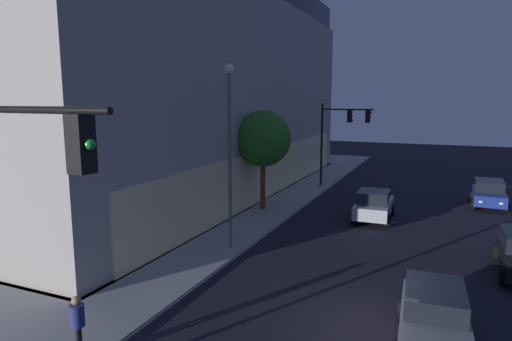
{
  "coord_description": "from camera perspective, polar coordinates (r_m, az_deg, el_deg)",
  "views": [
    {
      "loc": [
        -12.16,
        -1.64,
        6.69
      ],
      "look_at": [
        5.37,
        5.95,
        3.61
      ],
      "focal_mm": 30.48,
      "sensor_mm": 36.0,
      "label": 1
    }
  ],
  "objects": [
    {
      "name": "car_silver",
      "position": [
        25.49,
        15.21,
        -4.37
      ],
      "size": [
        4.11,
        2.14,
        1.71
      ],
      "color": "#B7BABF",
      "rests_on": "ground"
    },
    {
      "name": "car_blue",
      "position": [
        31.46,
        28.24,
        -2.62
      ],
      "size": [
        4.19,
        2.13,
        1.65
      ],
      "color": "navy",
      "rests_on": "ground"
    },
    {
      "name": "modern_building",
      "position": [
        36.97,
        -19.2,
        10.36
      ],
      "size": [
        34.92,
        28.53,
        15.68
      ],
      "color": "#4C4C51",
      "rests_on": "ground"
    },
    {
      "name": "ground_plane",
      "position": [
        13.97,
        14.64,
        -19.74
      ],
      "size": [
        120.0,
        120.0,
        0.0
      ],
      "primitive_type": "plane",
      "color": "black"
    },
    {
      "name": "street_lamp_sidewalk",
      "position": [
        18.93,
        -3.49,
        4.68
      ],
      "size": [
        0.44,
        0.44,
        8.08
      ],
      "color": "slate",
      "rests_on": "sidewalk_corner"
    },
    {
      "name": "pedestrian_waiting",
      "position": [
        12.52,
        -22.36,
        -17.82
      ],
      "size": [
        0.36,
        0.36,
        1.68
      ],
      "color": "black",
      "rests_on": "sidewalk_corner"
    },
    {
      "name": "car_grey",
      "position": [
        13.49,
        22.32,
        -17.34
      ],
      "size": [
        4.28,
        2.13,
        1.58
      ],
      "color": "slate",
      "rests_on": "ground"
    },
    {
      "name": "traffic_light_far_corner",
      "position": [
        33.29,
        11.0,
        5.4
      ],
      "size": [
        0.39,
        3.9,
        6.33
      ],
      "color": "black",
      "rests_on": "sidewalk_corner"
    },
    {
      "name": "sidewalk_tree",
      "position": [
        25.93,
        0.92,
        4.18
      ],
      "size": [
        3.36,
        3.36,
        5.99
      ],
      "color": "brown",
      "rests_on": "sidewalk_corner"
    }
  ]
}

